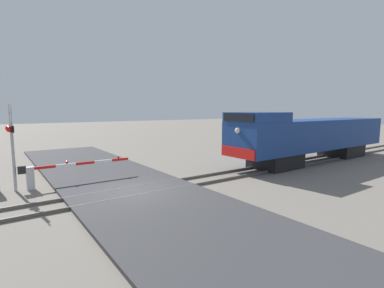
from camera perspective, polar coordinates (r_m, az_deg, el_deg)
ground_plane at (r=14.61m, az=-11.39°, el=-9.54°), size 160.00×160.00×0.00m
rail_track_left at (r=15.23m, az=-12.50°, el=-8.59°), size 0.08×80.00×0.15m
rail_track_right at (r=13.96m, az=-10.19°, el=-9.97°), size 0.08×80.00×0.15m
road_surface at (r=14.59m, az=-11.40°, el=-9.26°), size 36.00×6.29×0.14m
locomotive at (r=24.19m, az=22.51°, el=1.48°), size 3.06×16.47×3.90m
crossing_signal at (r=16.66m, az=-32.26°, el=1.19°), size 1.18×0.33×4.38m
crossing_gate at (r=16.97m, az=-27.02°, el=-5.04°), size 0.36×5.83×1.29m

